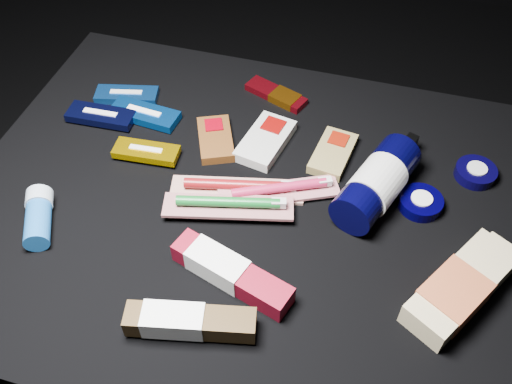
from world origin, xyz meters
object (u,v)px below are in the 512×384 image
(lotion_bottle, at_px, (377,183))
(bodywash_bottle, at_px, (460,289))
(deodorant_stick, at_px, (38,217))
(toothpaste_carton_red, at_px, (227,270))

(lotion_bottle, distance_m, bodywash_bottle, 0.22)
(lotion_bottle, distance_m, deodorant_stick, 0.56)
(bodywash_bottle, bearing_deg, toothpaste_carton_red, -138.52)
(bodywash_bottle, xyz_separation_m, deodorant_stick, (-0.67, -0.05, -0.00))
(lotion_bottle, bearing_deg, deodorant_stick, -138.05)
(bodywash_bottle, height_order, toothpaste_carton_red, bodywash_bottle)
(lotion_bottle, relative_size, deodorant_stick, 2.11)
(bodywash_bottle, xyz_separation_m, toothpaste_carton_red, (-0.34, -0.06, -0.00))
(deodorant_stick, distance_m, toothpaste_carton_red, 0.33)
(lotion_bottle, xyz_separation_m, deodorant_stick, (-0.52, -0.21, -0.02))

